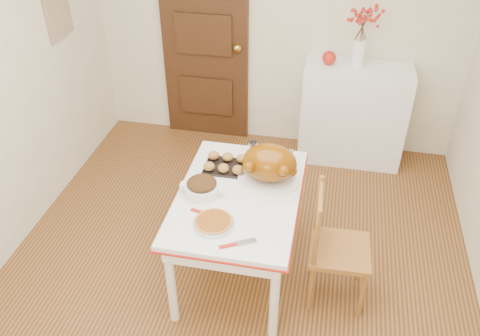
% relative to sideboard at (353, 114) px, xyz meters
% --- Properties ---
extents(floor, '(3.50, 4.00, 0.00)m').
position_rel_sideboard_xyz_m(floor, '(-0.78, -1.78, -0.48)').
color(floor, '#462E17').
rests_on(floor, ground).
extents(wall_back, '(3.50, 0.00, 2.50)m').
position_rel_sideboard_xyz_m(wall_back, '(-0.78, 0.22, 0.77)').
color(wall_back, '#ECE4CB').
rests_on(wall_back, ground).
extents(door_back, '(0.85, 0.06, 2.06)m').
position_rel_sideboard_xyz_m(door_back, '(-1.48, 0.19, 0.55)').
color(door_back, '#311D0E').
rests_on(door_back, ground).
extents(photo_board, '(0.03, 0.35, 0.45)m').
position_rel_sideboard_xyz_m(photo_board, '(-2.51, -0.58, 1.02)').
color(photo_board, tan).
rests_on(photo_board, ground).
extents(sideboard, '(0.97, 0.43, 0.97)m').
position_rel_sideboard_xyz_m(sideboard, '(0.00, 0.00, 0.00)').
color(sideboard, white).
rests_on(sideboard, floor).
extents(kitchen_table, '(0.83, 1.22, 0.73)m').
position_rel_sideboard_xyz_m(kitchen_table, '(-0.76, -1.71, -0.12)').
color(kitchen_table, white).
rests_on(kitchen_table, floor).
extents(chair_oak, '(0.41, 0.41, 0.90)m').
position_rel_sideboard_xyz_m(chair_oak, '(-0.04, -1.80, -0.03)').
color(chair_oak, '#916221').
rests_on(chair_oak, floor).
extents(berry_vase, '(0.27, 0.27, 0.52)m').
position_rel_sideboard_xyz_m(berry_vase, '(-0.03, 0.00, 0.74)').
color(berry_vase, white).
rests_on(berry_vase, sideboard).
extents(apple, '(0.13, 0.13, 0.13)m').
position_rel_sideboard_xyz_m(apple, '(-0.28, 0.00, 0.55)').
color(apple, '#B11D12').
rests_on(apple, sideboard).
extents(turkey_platter, '(0.51, 0.45, 0.28)m').
position_rel_sideboard_xyz_m(turkey_platter, '(-0.58, -1.52, 0.38)').
color(turkey_platter, '#793E05').
rests_on(turkey_platter, kitchen_table).
extents(pumpkin_pie, '(0.26, 0.26, 0.05)m').
position_rel_sideboard_xyz_m(pumpkin_pie, '(-0.85, -2.04, 0.27)').
color(pumpkin_pie, brown).
rests_on(pumpkin_pie, kitchen_table).
extents(stuffing_dish, '(0.31, 0.25, 0.12)m').
position_rel_sideboard_xyz_m(stuffing_dish, '(-1.00, -1.75, 0.30)').
color(stuffing_dish, '#381D08').
rests_on(stuffing_dish, kitchen_table).
extents(rolls_tray, '(0.30, 0.24, 0.08)m').
position_rel_sideboard_xyz_m(rolls_tray, '(-0.91, -1.43, 0.28)').
color(rolls_tray, '#A46831').
rests_on(rolls_tray, kitchen_table).
extents(pie_server, '(0.23, 0.17, 0.01)m').
position_rel_sideboard_xyz_m(pie_server, '(-0.67, -2.18, 0.25)').
color(pie_server, silver).
rests_on(pie_server, kitchen_table).
extents(carving_knife, '(0.29, 0.12, 0.01)m').
position_rel_sideboard_xyz_m(carving_knife, '(-0.89, -1.96, 0.25)').
color(carving_knife, silver).
rests_on(carving_knife, kitchen_table).
extents(drinking_glass, '(0.08, 0.08, 0.11)m').
position_rel_sideboard_xyz_m(drinking_glass, '(-0.75, -1.22, 0.30)').
color(drinking_glass, white).
rests_on(drinking_glass, kitchen_table).
extents(shaker_pair, '(0.10, 0.04, 0.09)m').
position_rel_sideboard_xyz_m(shaker_pair, '(-0.49, -1.25, 0.29)').
color(shaker_pair, white).
rests_on(shaker_pair, kitchen_table).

